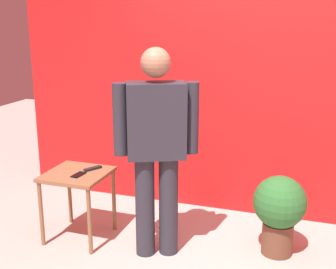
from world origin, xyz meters
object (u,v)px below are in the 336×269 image
cell_phone (78,175)px  potted_plant (279,209)px  side_table (78,183)px  tv_remote (93,168)px  standing_person (156,143)px

cell_phone → potted_plant: potted_plant is taller
side_table → potted_plant: size_ratio=0.91×
side_table → potted_plant: 1.75m
cell_phone → tv_remote: size_ratio=0.85×
potted_plant → cell_phone: bearing=-168.4°
side_table → tv_remote: size_ratio=3.66×
side_table → cell_phone: bearing=-49.6°
standing_person → side_table: 0.88m
side_table → cell_phone: (0.05, -0.06, 0.10)m
side_table → cell_phone: cell_phone is taller
cell_phone → potted_plant: (1.68, 0.34, -0.22)m
potted_plant → standing_person: bearing=-161.9°
standing_person → tv_remote: 0.76m
standing_person → tv_remote: standing_person is taller
standing_person → tv_remote: size_ratio=10.17×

